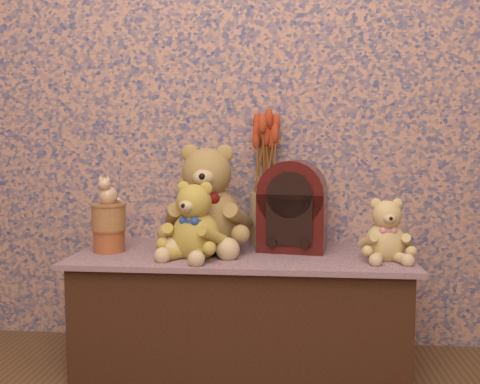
{
  "coord_description": "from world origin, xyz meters",
  "views": [
    {
      "loc": [
        0.18,
        -0.73,
        0.86
      ],
      "look_at": [
        0.0,
        1.18,
        0.69
      ],
      "focal_mm": 38.53,
      "sensor_mm": 36.0,
      "label": 1
    }
  ],
  "objects_px": {
    "teddy_large": "(208,193)",
    "cat_figurine": "(108,189)",
    "teddy_medium": "(196,217)",
    "cathedral_radio": "(293,205)",
    "ceramic_vase": "(265,218)",
    "teddy_small": "(386,227)",
    "biscuit_tin_lower": "(109,241)"
  },
  "relations": [
    {
      "from": "teddy_large",
      "to": "cat_figurine",
      "type": "xyz_separation_m",
      "value": [
        -0.38,
        -0.09,
        0.02
      ]
    },
    {
      "from": "teddy_medium",
      "to": "cat_figurine",
      "type": "distance_m",
      "value": 0.37
    },
    {
      "from": "cathedral_radio",
      "to": "ceramic_vase",
      "type": "height_order",
      "value": "cathedral_radio"
    },
    {
      "from": "teddy_medium",
      "to": "cathedral_radio",
      "type": "distance_m",
      "value": 0.4
    },
    {
      "from": "teddy_large",
      "to": "teddy_small",
      "type": "bearing_deg",
      "value": -11.73
    },
    {
      "from": "teddy_medium",
      "to": "biscuit_tin_lower",
      "type": "relative_size",
      "value": 2.53
    },
    {
      "from": "teddy_medium",
      "to": "ceramic_vase",
      "type": "relative_size",
      "value": 1.39
    },
    {
      "from": "teddy_small",
      "to": "ceramic_vase",
      "type": "distance_m",
      "value": 0.52
    },
    {
      "from": "ceramic_vase",
      "to": "biscuit_tin_lower",
      "type": "relative_size",
      "value": 1.82
    },
    {
      "from": "teddy_small",
      "to": "biscuit_tin_lower",
      "type": "relative_size",
      "value": 2.01
    },
    {
      "from": "ceramic_vase",
      "to": "cat_figurine",
      "type": "relative_size",
      "value": 1.9
    },
    {
      "from": "teddy_medium",
      "to": "teddy_small",
      "type": "relative_size",
      "value": 1.26
    },
    {
      "from": "cathedral_radio",
      "to": "ceramic_vase",
      "type": "distance_m",
      "value": 0.17
    },
    {
      "from": "teddy_medium",
      "to": "biscuit_tin_lower",
      "type": "bearing_deg",
      "value": -171.97
    },
    {
      "from": "teddy_large",
      "to": "cathedral_radio",
      "type": "relative_size",
      "value": 1.26
    },
    {
      "from": "teddy_large",
      "to": "biscuit_tin_lower",
      "type": "distance_m",
      "value": 0.43
    },
    {
      "from": "ceramic_vase",
      "to": "teddy_medium",
      "type": "bearing_deg",
      "value": -131.13
    },
    {
      "from": "cathedral_radio",
      "to": "biscuit_tin_lower",
      "type": "bearing_deg",
      "value": -163.17
    },
    {
      "from": "teddy_medium",
      "to": "cathedral_radio",
      "type": "bearing_deg",
      "value": 43.59
    },
    {
      "from": "teddy_small",
      "to": "cat_figurine",
      "type": "bearing_deg",
      "value": 175.03
    },
    {
      "from": "cathedral_radio",
      "to": "teddy_small",
      "type": "bearing_deg",
      "value": -14.89
    },
    {
      "from": "teddy_medium",
      "to": "cat_figurine",
      "type": "height_order",
      "value": "same"
    },
    {
      "from": "teddy_small",
      "to": "cathedral_radio",
      "type": "height_order",
      "value": "cathedral_radio"
    },
    {
      "from": "teddy_small",
      "to": "cat_figurine",
      "type": "distance_m",
      "value": 1.06
    },
    {
      "from": "teddy_medium",
      "to": "cat_figurine",
      "type": "relative_size",
      "value": 2.63
    },
    {
      "from": "teddy_large",
      "to": "teddy_small",
      "type": "height_order",
      "value": "teddy_large"
    },
    {
      "from": "teddy_large",
      "to": "teddy_small",
      "type": "xyz_separation_m",
      "value": [
        0.67,
        -0.14,
        -0.1
      ]
    },
    {
      "from": "cat_figurine",
      "to": "teddy_large",
      "type": "bearing_deg",
      "value": 21.91
    },
    {
      "from": "cathedral_radio",
      "to": "biscuit_tin_lower",
      "type": "height_order",
      "value": "cathedral_radio"
    },
    {
      "from": "teddy_large",
      "to": "teddy_medium",
      "type": "relative_size",
      "value": 1.48
    },
    {
      "from": "cathedral_radio",
      "to": "cat_figurine",
      "type": "bearing_deg",
      "value": -163.17
    },
    {
      "from": "teddy_small",
      "to": "cathedral_radio",
      "type": "relative_size",
      "value": 0.68
    }
  ]
}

